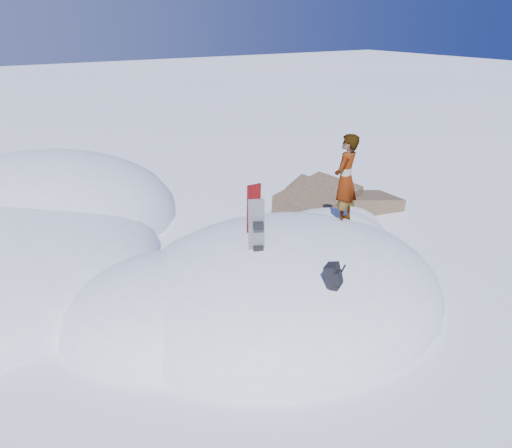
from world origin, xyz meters
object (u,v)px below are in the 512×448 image
snowboard_red (254,222)px  snowboard_dark (257,240)px  backpack (334,276)px  person (345,179)px

snowboard_red → snowboard_dark: 0.78m
snowboard_red → backpack: snowboard_red is taller
snowboard_red → backpack: size_ratio=3.41×
backpack → person: size_ratio=0.24×
snowboard_dark → person: person is taller
snowboard_dark → backpack: 1.63m
snowboard_red → person: size_ratio=0.82×
backpack → person: person is taller
backpack → person: bearing=14.4°
snowboard_dark → person: bearing=39.5°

